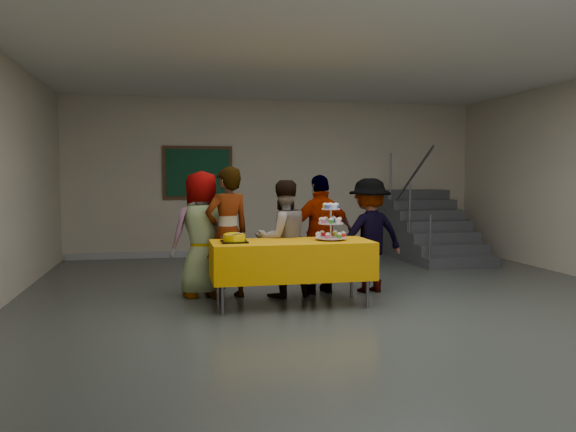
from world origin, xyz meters
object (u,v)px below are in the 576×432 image
object	(u,v)px
cupcake_stand	(331,224)
schoolchild_c	(283,239)
schoolchild_a	(202,234)
bear_cake	(234,237)
schoolchild_e	(369,235)
schoolchild_b	(227,233)
schoolchild_d	(321,234)
staircase	(425,231)
bake_table	(292,259)
noticeboard	(198,173)

from	to	relation	value
cupcake_stand	schoolchild_c	xyz separation A→B (m)	(-0.47, 0.53, -0.22)
schoolchild_c	schoolchild_a	bearing A→B (deg)	-27.53
bear_cake	schoolchild_e	bearing A→B (deg)	17.69
schoolchild_b	schoolchild_c	bearing A→B (deg)	152.12
schoolchild_e	bear_cake	bearing A→B (deg)	8.10
cupcake_stand	schoolchild_d	world-z (taller)	schoolchild_d
cupcake_stand	staircase	bearing A→B (deg)	50.40
bake_table	schoolchild_a	distance (m)	1.29
bear_cake	schoolchild_c	distance (m)	0.86
schoolchild_a	bear_cake	bearing A→B (deg)	95.34
bear_cake	schoolchild_b	xyz separation A→B (m)	(-0.02, 0.58, -0.01)
schoolchild_d	cupcake_stand	bearing A→B (deg)	76.36
schoolchild_a	schoolchild_b	world-z (taller)	schoolchild_b
bake_table	schoolchild_e	distance (m)	1.33
schoolchild_e	noticeboard	world-z (taller)	noticeboard
bear_cake	schoolchild_b	bearing A→B (deg)	91.66
schoolchild_a	schoolchild_d	bearing A→B (deg)	156.97
bear_cake	schoolchild_d	world-z (taller)	schoolchild_d
cupcake_stand	schoolchild_d	size ratio (longest dim) A/B	0.29
cupcake_stand	bear_cake	world-z (taller)	cupcake_stand
bake_table	schoolchild_b	size ratio (longest dim) A/B	1.14
schoolchild_b	staircase	world-z (taller)	staircase
bake_table	bear_cake	xyz separation A→B (m)	(-0.68, -0.00, 0.27)
schoolchild_b	noticeboard	distance (m)	3.84
schoolchild_e	schoolchild_b	bearing A→B (deg)	-9.27
schoolchild_a	schoolchild_b	bearing A→B (deg)	129.19
schoolchild_d	noticeboard	size ratio (longest dim) A/B	1.19
cupcake_stand	schoolchild_b	world-z (taller)	schoolchild_b
bear_cake	schoolchild_a	bearing A→B (deg)	112.36
schoolchild_c	schoolchild_d	bearing A→B (deg)	179.01
bear_cake	noticeboard	world-z (taller)	noticeboard
schoolchild_a	schoolchild_d	world-z (taller)	schoolchild_a
bear_cake	schoolchild_d	bearing A→B (deg)	27.35
schoolchild_e	staircase	world-z (taller)	staircase
bake_table	cupcake_stand	bearing A→B (deg)	-1.09
schoolchild_e	noticeboard	distance (m)	4.35
cupcake_stand	schoolchild_d	distance (m)	0.66
schoolchild_e	bake_table	bearing A→B (deg)	16.98
cupcake_stand	staircase	world-z (taller)	staircase
schoolchild_d	staircase	bearing A→B (deg)	-142.89
schoolchild_a	noticeboard	size ratio (longest dim) A/B	1.23
bake_table	noticeboard	xyz separation A→B (m)	(-0.86, 4.34, 1.04)
bake_table	schoolchild_e	size ratio (longest dim) A/B	1.25
staircase	noticeboard	world-z (taller)	noticeboard
bake_table	schoolchild_c	distance (m)	0.55
schoolchild_a	schoolchild_e	xyz separation A→B (m)	(2.18, -0.19, -0.05)
schoolchild_a	schoolchild_c	bearing A→B (deg)	147.91
staircase	cupcake_stand	bearing A→B (deg)	-129.60
schoolchild_c	schoolchild_e	size ratio (longest dim) A/B	0.99
schoolchild_a	noticeboard	xyz separation A→B (m)	(0.14, 3.55, 0.80)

